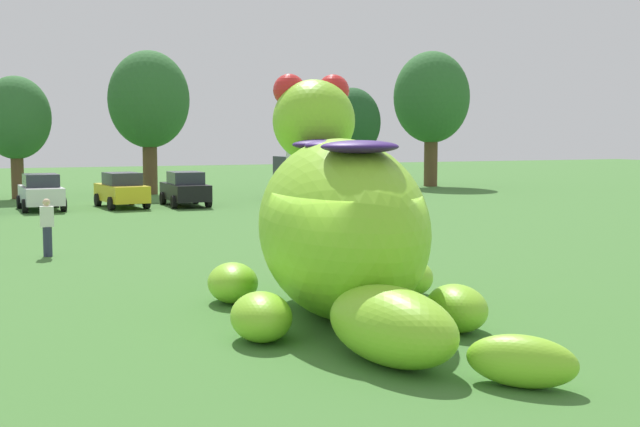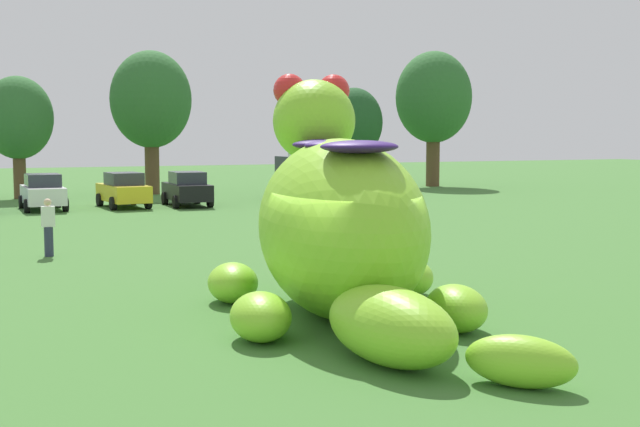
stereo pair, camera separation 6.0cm
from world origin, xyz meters
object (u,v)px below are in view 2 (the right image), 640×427
giant_inflatable_creature (341,225)px  car_yellow (123,190)px  box_truck (319,171)px  spectator_by_cars (48,228)px  car_black (187,189)px  car_white (43,192)px

giant_inflatable_creature → car_yellow: bearing=89.4°
box_truck → spectator_by_cars: box_truck is taller
car_yellow → car_black: 3.10m
giant_inflatable_creature → box_truck: (10.54, 26.23, -0.21)m
giant_inflatable_creature → car_black: (3.34, 26.12, -0.95)m
giant_inflatable_creature → spectator_by_cars: giant_inflatable_creature is taller
car_black → car_yellow: bearing=173.7°
car_yellow → box_truck: box_truck is taller
car_yellow → car_black: same height
giant_inflatable_creature → car_black: giant_inflatable_creature is taller
giant_inflatable_creature → spectator_by_cars: 11.70m
car_yellow → box_truck: bearing=-1.3°
box_truck → car_white: bearing=178.7°
car_white → car_yellow: 3.76m
car_black → box_truck: 7.24m
car_white → car_yellow: size_ratio=0.98×
car_black → car_white: bearing=176.3°
car_white → spectator_by_cars: size_ratio=2.43×
car_black → box_truck: size_ratio=0.63×
box_truck → car_yellow: bearing=178.7°
car_white → box_truck: (14.03, -0.33, 0.74)m
box_truck → giant_inflatable_creature: bearing=-111.9°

